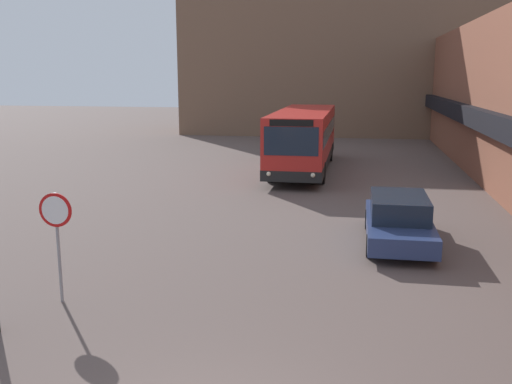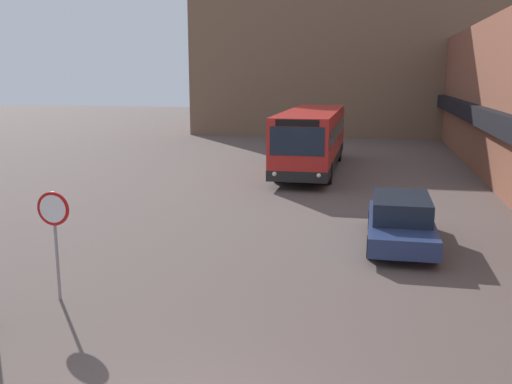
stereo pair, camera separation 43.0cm
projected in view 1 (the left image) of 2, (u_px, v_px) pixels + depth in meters
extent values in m
cube|color=black|center=(465.00, 114.00, 28.97)|extent=(0.50, 60.00, 0.90)
cube|color=brown|center=(338.00, 39.00, 48.30)|extent=(26.00, 8.00, 15.89)
cube|color=red|center=(304.00, 137.00, 30.09)|extent=(2.67, 11.81, 2.75)
cube|color=black|center=(304.00, 158.00, 30.32)|extent=(2.69, 11.83, 0.48)
cube|color=#192333|center=(304.00, 129.00, 30.01)|extent=(2.70, 10.87, 0.76)
cube|color=#192333|center=(291.00, 141.00, 24.30)|extent=(2.35, 0.03, 1.24)
cube|color=black|center=(291.00, 123.00, 24.15)|extent=(1.87, 0.03, 0.28)
sphere|color=#F2EAC6|center=(269.00, 174.00, 24.75)|extent=(0.20, 0.20, 0.20)
sphere|color=#F2EAC6|center=(313.00, 175.00, 24.42)|extent=(0.20, 0.20, 0.20)
cylinder|color=black|center=(271.00, 171.00, 27.03)|extent=(0.28, 1.01, 1.01)
cylinder|color=black|center=(322.00, 173.00, 26.61)|extent=(0.28, 1.01, 1.01)
cylinder|color=black|center=(289.00, 151.00, 34.09)|extent=(0.28, 1.01, 1.01)
cylinder|color=black|center=(330.00, 152.00, 33.67)|extent=(0.28, 1.01, 1.01)
cube|color=navy|center=(398.00, 226.00, 17.17)|extent=(1.88, 4.84, 0.54)
cube|color=#192333|center=(399.00, 206.00, 17.17)|extent=(1.66, 2.66, 0.65)
cylinder|color=black|center=(434.00, 249.00, 15.62)|extent=(0.20, 0.64, 0.64)
cylinder|color=black|center=(370.00, 246.00, 15.91)|extent=(0.20, 0.64, 0.64)
cylinder|color=black|center=(422.00, 222.00, 18.51)|extent=(0.20, 0.64, 0.64)
cylinder|color=black|center=(368.00, 219.00, 18.81)|extent=(0.20, 0.64, 0.64)
cylinder|color=gray|center=(59.00, 248.00, 12.58)|extent=(0.07, 0.07, 2.50)
cylinder|color=red|center=(55.00, 210.00, 12.39)|extent=(0.76, 0.03, 0.76)
cylinder|color=white|center=(55.00, 210.00, 12.38)|extent=(0.62, 0.02, 0.62)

